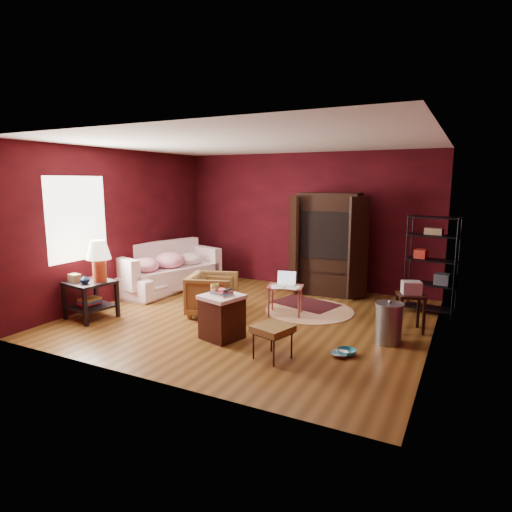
{
  "coord_description": "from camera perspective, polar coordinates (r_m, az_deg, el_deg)",
  "views": [
    {
      "loc": [
        3.14,
        -5.98,
        2.21
      ],
      "look_at": [
        0.0,
        0.2,
        1.0
      ],
      "focal_mm": 30.0,
      "sensor_mm": 36.0,
      "label": 1
    }
  ],
  "objects": [
    {
      "name": "armchair",
      "position": [
        7.19,
        -5.82,
        -4.84
      ],
      "size": [
        0.9,
        0.93,
        0.77
      ],
      "primitive_type": "imported",
      "rotation": [
        0.0,
        0.0,
        1.88
      ],
      "color": "black",
      "rests_on": "ground"
    },
    {
      "name": "hamper",
      "position": [
        6.14,
        -4.55,
        -7.97
      ],
      "size": [
        0.64,
        0.64,
        0.73
      ],
      "rotation": [
        0.0,
        0.0,
        -0.27
      ],
      "color": "#42190F",
      "rests_on": "ground"
    },
    {
      "name": "vase",
      "position": [
        7.27,
        -21.85,
        -2.9
      ],
      "size": [
        0.17,
        0.18,
        0.15
      ],
      "primitive_type": "imported",
      "rotation": [
        0.0,
        0.0,
        0.19
      ],
      "color": "#0D1B41",
      "rests_on": "side_table"
    },
    {
      "name": "wire_shelving",
      "position": [
        7.72,
        22.48,
        -0.6
      ],
      "size": [
        0.84,
        0.45,
        1.65
      ],
      "rotation": [
        0.0,
        0.0,
        -0.13
      ],
      "color": "black",
      "rests_on": "ground"
    },
    {
      "name": "footstool",
      "position": [
        5.43,
        2.23,
        -9.85
      ],
      "size": [
        0.53,
        0.53,
        0.44
      ],
      "rotation": [
        0.0,
        0.0,
        -0.29
      ],
      "color": "black",
      "rests_on": "ground"
    },
    {
      "name": "sofa_cushions",
      "position": [
        8.94,
        -11.84,
        -1.73
      ],
      "size": [
        1.44,
        2.3,
        0.9
      ],
      "rotation": [
        0.0,
        0.0,
        -0.3
      ],
      "color": "white",
      "rests_on": "sofa"
    },
    {
      "name": "rug_round",
      "position": [
        7.51,
        7.14,
        -7.23
      ],
      "size": [
        1.92,
        1.92,
        0.01
      ],
      "rotation": [
        0.0,
        0.0,
        -0.32
      ],
      "color": "beige",
      "rests_on": "ground"
    },
    {
      "name": "laptop_desk",
      "position": [
        7.17,
        3.94,
        -4.4
      ],
      "size": [
        0.66,
        0.56,
        0.72
      ],
      "rotation": [
        0.0,
        0.0,
        0.24
      ],
      "color": "#924742",
      "rests_on": "ground"
    },
    {
      "name": "sofa",
      "position": [
        8.93,
        -11.99,
        -1.95
      ],
      "size": [
        0.65,
        2.1,
        0.82
      ],
      "primitive_type": "imported",
      "rotation": [
        0.0,
        0.0,
        1.55
      ],
      "color": "white",
      "rests_on": "ground"
    },
    {
      "name": "small_stand",
      "position": [
        6.75,
        19.96,
        -4.79
      ],
      "size": [
        0.49,
        0.49,
        0.76
      ],
      "rotation": [
        0.0,
        0.0,
        0.36
      ],
      "color": "black",
      "rests_on": "ground"
    },
    {
      "name": "side_table",
      "position": [
        7.37,
        -20.73,
        -2.0
      ],
      "size": [
        0.74,
        0.74,
        1.29
      ],
      "rotation": [
        0.0,
        0.0,
        -0.16
      ],
      "color": "black",
      "rests_on": "ground"
    },
    {
      "name": "pet_bowl_steel",
      "position": [
        5.68,
        11.1,
        -11.96
      ],
      "size": [
        0.23,
        0.08,
        0.23
      ],
      "primitive_type": "imported",
      "rotation": [
        0.0,
        0.0,
        0.13
      ],
      "color": "silver",
      "rests_on": "ground"
    },
    {
      "name": "trash_can",
      "position": [
        6.24,
        17.28,
        -8.51
      ],
      "size": [
        0.41,
        0.41,
        0.61
      ],
      "rotation": [
        0.0,
        0.0,
        -0.04
      ],
      "color": "gray",
      "rests_on": "ground"
    },
    {
      "name": "mug",
      "position": [
        6.01,
        -5.52,
        -4.06
      ],
      "size": [
        0.15,
        0.13,
        0.12
      ],
      "primitive_type": "imported",
      "rotation": [
        0.0,
        0.0,
        -0.36
      ],
      "color": "#DFDB6D",
      "rests_on": "hamper"
    },
    {
      "name": "pet_bowl_turquoise",
      "position": [
        5.74,
        12.03,
        -11.67
      ],
      "size": [
        0.26,
        0.16,
        0.25
      ],
      "primitive_type": "imported",
      "rotation": [
        0.0,
        0.0,
        0.39
      ],
      "color": "teal",
      "rests_on": "ground"
    },
    {
      "name": "tv_armoire",
      "position": [
        8.48,
        9.61,
        1.83
      ],
      "size": [
        1.57,
        0.89,
        1.99
      ],
      "rotation": [
        0.0,
        0.0,
        0.07
      ],
      "color": "black",
      "rests_on": "ground"
    },
    {
      "name": "room",
      "position": [
        6.81,
        -1.12,
        3.09
      ],
      "size": [
        5.54,
        5.04,
        2.84
      ],
      "color": "brown",
      "rests_on": "ground"
    },
    {
      "name": "rug_oriental",
      "position": [
        7.89,
        6.59,
        -6.32
      ],
      "size": [
        1.27,
        1.01,
        0.01
      ],
      "rotation": [
        0.0,
        0.0,
        -0.27
      ],
      "color": "#4F151C",
      "rests_on": "ground"
    }
  ]
}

